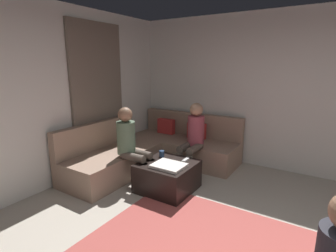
% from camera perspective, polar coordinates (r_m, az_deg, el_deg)
% --- Properties ---
extents(wall_back, '(6.00, 0.12, 2.70)m').
position_cam_1_polar(wall_back, '(4.84, 25.59, 6.40)').
color(wall_back, silver).
rests_on(wall_back, ground_plane).
extents(wall_left, '(0.12, 6.00, 2.70)m').
position_cam_1_polar(wall_left, '(4.00, -29.77, 4.72)').
color(wall_left, silver).
rests_on(wall_left, ground_plane).
extents(curtain_panel, '(0.06, 1.10, 2.50)m').
position_cam_1_polar(curtain_panel, '(4.68, -14.91, 5.83)').
color(curtain_panel, '#726659').
rests_on(curtain_panel, ground_plane).
extents(sectional_couch, '(2.10, 2.55, 0.87)m').
position_cam_1_polar(sectional_couch, '(4.83, -2.95, -5.33)').
color(sectional_couch, '#9E7F6B').
rests_on(sectional_couch, ground_plane).
extents(ottoman, '(0.76, 0.76, 0.42)m').
position_cam_1_polar(ottoman, '(3.94, -0.11, -10.88)').
color(ottoman, black).
rests_on(ottoman, ground_plane).
extents(folded_blanket, '(0.44, 0.36, 0.04)m').
position_cam_1_polar(folded_blanket, '(3.71, 0.19, -8.63)').
color(folded_blanket, white).
rests_on(folded_blanket, ottoman).
extents(coffee_mug, '(0.08, 0.08, 0.10)m').
position_cam_1_polar(coffee_mug, '(4.10, -1.36, -6.03)').
color(coffee_mug, '#334C72').
rests_on(coffee_mug, ottoman).
extents(game_remote, '(0.05, 0.15, 0.02)m').
position_cam_1_polar(game_remote, '(3.95, 3.84, -7.38)').
color(game_remote, white).
rests_on(game_remote, ottoman).
extents(person_on_couch_back, '(0.30, 0.60, 1.20)m').
position_cam_1_polar(person_on_couch_back, '(4.39, 5.49, -2.17)').
color(person_on_couch_back, brown).
rests_on(person_on_couch_back, ground_plane).
extents(person_on_couch_side, '(0.60, 0.30, 1.20)m').
position_cam_1_polar(person_on_couch_side, '(4.02, -8.03, -3.73)').
color(person_on_couch_side, brown).
rests_on(person_on_couch_side, ground_plane).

